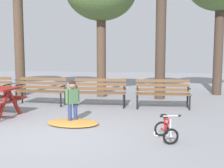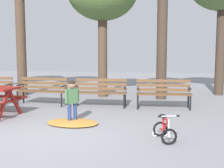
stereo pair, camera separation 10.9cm
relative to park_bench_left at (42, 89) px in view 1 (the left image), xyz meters
name	(u,v)px [view 1 (the left image)]	position (x,y,z in m)	size (l,w,h in m)	color
ground	(49,137)	(1.49, -3.32, -0.51)	(36.00, 36.00, 0.00)	gray
park_bench_left	(42,89)	(0.00, 0.00, 0.00)	(1.63, 0.58, 0.85)	brown
park_bench_right	(100,90)	(1.89, -0.06, 0.00)	(1.61, 0.51, 0.85)	brown
park_bench_far_right	(163,91)	(3.79, -0.05, 0.00)	(1.63, 0.55, 0.85)	brown
child_standing	(72,98)	(1.63, -2.15, 0.08)	(0.28, 0.32, 1.01)	navy
kids_bicycle	(166,130)	(3.76, -3.20, -0.31)	(0.49, 0.62, 0.54)	black
leaf_pile	(73,123)	(1.67, -2.28, -0.48)	(1.22, 0.85, 0.07)	#C68438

